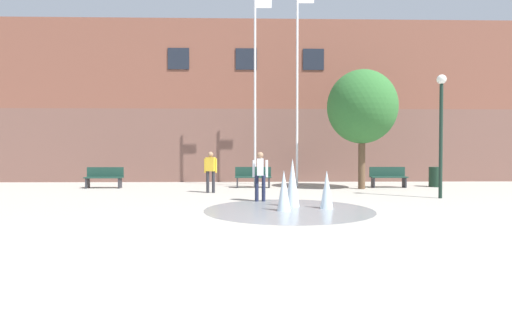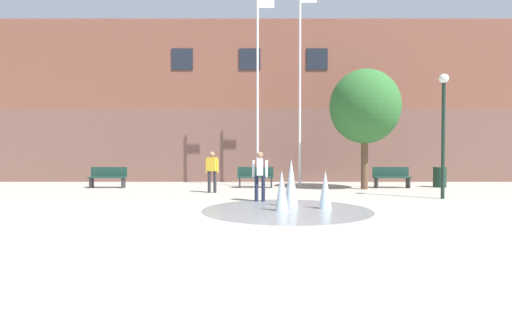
{
  "view_description": "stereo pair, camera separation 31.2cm",
  "coord_description": "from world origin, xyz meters",
  "px_view_note": "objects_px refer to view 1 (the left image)",
  "views": [
    {
      "loc": [
        0.02,
        -6.02,
        1.63
      ],
      "look_at": [
        0.35,
        8.16,
        1.3
      ],
      "focal_mm": 28.0,
      "sensor_mm": 36.0,
      "label": 1
    },
    {
      "loc": [
        0.33,
        -6.02,
        1.63
      ],
      "look_at": [
        0.35,
        8.16,
        1.3
      ],
      "focal_mm": 28.0,
      "sensor_mm": 36.0,
      "label": 2
    }
  ],
  "objects_px": {
    "flagpole_right": "(298,80)",
    "park_bench_center": "(253,177)",
    "park_bench_under_left_flagpole": "(104,177)",
    "street_tree_near_building": "(362,107)",
    "park_bench_under_right_flagpole": "(388,177)",
    "lamp_post_right_lane": "(441,119)",
    "adult_near_bench": "(260,172)",
    "adult_watching": "(211,169)",
    "trash_can": "(435,177)",
    "flagpole_left": "(256,83)"
  },
  "relations": [
    {
      "from": "flagpole_right",
      "to": "park_bench_center",
      "type": "bearing_deg",
      "value": -168.83
    },
    {
      "from": "park_bench_under_left_flagpole",
      "to": "street_tree_near_building",
      "type": "xyz_separation_m",
      "value": [
        11.13,
        -0.61,
        3.01
      ]
    },
    {
      "from": "park_bench_under_right_flagpole",
      "to": "flagpole_right",
      "type": "relative_size",
      "value": 0.18
    },
    {
      "from": "lamp_post_right_lane",
      "to": "street_tree_near_building",
      "type": "xyz_separation_m",
      "value": [
        -1.73,
        3.4,
        0.76
      ]
    },
    {
      "from": "adult_near_bench",
      "to": "lamp_post_right_lane",
      "type": "bearing_deg",
      "value": -83.46
    },
    {
      "from": "lamp_post_right_lane",
      "to": "street_tree_near_building",
      "type": "height_order",
      "value": "street_tree_near_building"
    },
    {
      "from": "adult_watching",
      "to": "trash_can",
      "type": "xyz_separation_m",
      "value": [
        9.93,
        2.35,
        -0.48
      ]
    },
    {
      "from": "park_bench_under_right_flagpole",
      "to": "trash_can",
      "type": "relative_size",
      "value": 1.78
    },
    {
      "from": "trash_can",
      "to": "street_tree_near_building",
      "type": "relative_size",
      "value": 0.18
    },
    {
      "from": "park_bench_under_left_flagpole",
      "to": "flagpole_right",
      "type": "height_order",
      "value": "flagpole_right"
    },
    {
      "from": "flagpole_right",
      "to": "street_tree_near_building",
      "type": "xyz_separation_m",
      "value": [
        2.6,
        -1.14,
        -1.32
      ]
    },
    {
      "from": "lamp_post_right_lane",
      "to": "street_tree_near_building",
      "type": "distance_m",
      "value": 3.89
    },
    {
      "from": "park_bench_under_left_flagpole",
      "to": "adult_watching",
      "type": "bearing_deg",
      "value": -23.27
    },
    {
      "from": "adult_near_bench",
      "to": "park_bench_under_right_flagpole",
      "type": "bearing_deg",
      "value": -50.95
    },
    {
      "from": "adult_watching",
      "to": "street_tree_near_building",
      "type": "relative_size",
      "value": 0.31
    },
    {
      "from": "park_bench_under_right_flagpole",
      "to": "flagpole_right",
      "type": "height_order",
      "value": "flagpole_right"
    },
    {
      "from": "park_bench_under_left_flagpole",
      "to": "park_bench_under_right_flagpole",
      "type": "xyz_separation_m",
      "value": [
        12.5,
        0.02,
        0.0
      ]
    },
    {
      "from": "adult_near_bench",
      "to": "adult_watching",
      "type": "bearing_deg",
      "value": 34.42
    },
    {
      "from": "park_bench_center",
      "to": "flagpole_left",
      "type": "height_order",
      "value": "flagpole_left"
    },
    {
      "from": "flagpole_right",
      "to": "park_bench_under_left_flagpole",
      "type": "bearing_deg",
      "value": -176.47
    },
    {
      "from": "park_bench_center",
      "to": "park_bench_under_right_flagpole",
      "type": "relative_size",
      "value": 1.0
    },
    {
      "from": "trash_can",
      "to": "park_bench_under_right_flagpole",
      "type": "bearing_deg",
      "value": -173.36
    },
    {
      "from": "flagpole_right",
      "to": "lamp_post_right_lane",
      "type": "bearing_deg",
      "value": -46.35
    },
    {
      "from": "trash_can",
      "to": "park_bench_center",
      "type": "bearing_deg",
      "value": -178.92
    },
    {
      "from": "park_bench_under_left_flagpole",
      "to": "adult_watching",
      "type": "relative_size",
      "value": 1.01
    },
    {
      "from": "trash_can",
      "to": "lamp_post_right_lane",
      "type": "bearing_deg",
      "value": -113.65
    },
    {
      "from": "park_bench_center",
      "to": "adult_watching",
      "type": "distance_m",
      "value": 2.81
    },
    {
      "from": "park_bench_under_left_flagpole",
      "to": "street_tree_near_building",
      "type": "relative_size",
      "value": 0.32
    },
    {
      "from": "adult_near_bench",
      "to": "lamp_post_right_lane",
      "type": "distance_m",
      "value": 6.51
    },
    {
      "from": "park_bench_under_left_flagpole",
      "to": "street_tree_near_building",
      "type": "distance_m",
      "value": 11.54
    },
    {
      "from": "park_bench_under_left_flagpole",
      "to": "flagpole_left",
      "type": "height_order",
      "value": "flagpole_left"
    },
    {
      "from": "park_bench_under_left_flagpole",
      "to": "trash_can",
      "type": "bearing_deg",
      "value": 1.09
    },
    {
      "from": "flagpole_left",
      "to": "adult_watching",
      "type": "bearing_deg",
      "value": -124.77
    },
    {
      "from": "adult_watching",
      "to": "flagpole_right",
      "type": "xyz_separation_m",
      "value": [
        3.71,
        2.6,
        3.88
      ]
    },
    {
      "from": "park_bench_under_left_flagpole",
      "to": "park_bench_center",
      "type": "relative_size",
      "value": 1.0
    },
    {
      "from": "lamp_post_right_lane",
      "to": "trash_can",
      "type": "relative_size",
      "value": 4.69
    },
    {
      "from": "lamp_post_right_lane",
      "to": "trash_can",
      "type": "xyz_separation_m",
      "value": [
        1.88,
        4.3,
        -2.28
      ]
    },
    {
      "from": "park_bench_under_right_flagpole",
      "to": "street_tree_near_building",
      "type": "bearing_deg",
      "value": -155.18
    },
    {
      "from": "adult_watching",
      "to": "flagpole_right",
      "type": "height_order",
      "value": "flagpole_right"
    },
    {
      "from": "adult_watching",
      "to": "trash_can",
      "type": "height_order",
      "value": "adult_watching"
    },
    {
      "from": "park_bench_under_left_flagpole",
      "to": "park_bench_under_right_flagpole",
      "type": "relative_size",
      "value": 1.0
    },
    {
      "from": "park_bench_center",
      "to": "flagpole_right",
      "type": "xyz_separation_m",
      "value": [
        2.02,
        0.4,
        4.34
      ]
    },
    {
      "from": "street_tree_near_building",
      "to": "adult_watching",
      "type": "bearing_deg",
      "value": -167.0
    },
    {
      "from": "adult_near_bench",
      "to": "flagpole_left",
      "type": "distance_m",
      "value": 6.47
    },
    {
      "from": "adult_near_bench",
      "to": "lamp_post_right_lane",
      "type": "xyz_separation_m",
      "value": [
        6.21,
        0.72,
        1.8
      ]
    },
    {
      "from": "park_bench_under_right_flagpole",
      "to": "lamp_post_right_lane",
      "type": "distance_m",
      "value": 4.64
    },
    {
      "from": "lamp_post_right_lane",
      "to": "trash_can",
      "type": "height_order",
      "value": "lamp_post_right_lane"
    },
    {
      "from": "park_bench_under_left_flagpole",
      "to": "trash_can",
      "type": "distance_m",
      "value": 14.74
    },
    {
      "from": "street_tree_near_building",
      "to": "adult_near_bench",
      "type": "bearing_deg",
      "value": -137.39
    },
    {
      "from": "adult_near_bench",
      "to": "flagpole_left",
      "type": "bearing_deg",
      "value": 0.24
    }
  ]
}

